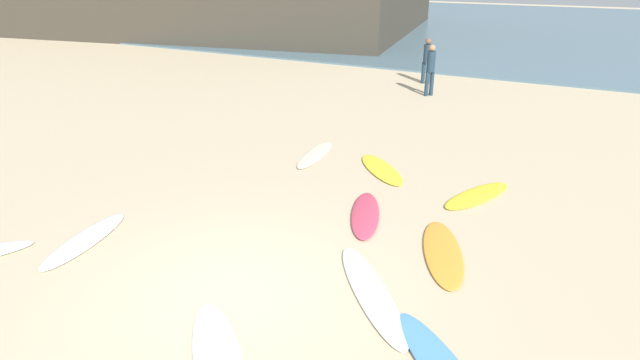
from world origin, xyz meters
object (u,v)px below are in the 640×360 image
at_px(surfboard_6, 443,252).
at_px(beachgoer_near, 427,59).
at_px(surfboard_7, 85,240).
at_px(surfboard_5, 315,154).
at_px(surfboard_8, 477,195).
at_px(beachgoer_mid, 431,67).
at_px(surfboard_4, 365,214).
at_px(surfboard_0, 382,169).
at_px(surfboard_9, 372,292).

distance_m(surfboard_6, beachgoer_near, 12.95).
bearing_deg(surfboard_7, surfboard_5, -117.09).
distance_m(surfboard_8, beachgoer_mid, 8.65).
height_order(surfboard_4, surfboard_6, surfboard_4).
xyz_separation_m(surfboard_0, beachgoer_mid, (-1.20, 7.44, 0.95)).
bearing_deg(surfboard_6, surfboard_7, 2.15).
bearing_deg(beachgoer_mid, surfboard_9, 52.34).
bearing_deg(surfboard_9, surfboard_6, 28.22).
distance_m(surfboard_5, surfboard_6, 5.06).
xyz_separation_m(surfboard_4, surfboard_6, (1.63, -0.65, -0.01)).
bearing_deg(surfboard_9, beachgoer_mid, 62.39).
relative_size(surfboard_0, surfboard_4, 1.01).
bearing_deg(beachgoer_near, surfboard_6, 101.23).
bearing_deg(surfboard_8, beachgoer_near, 135.36).
bearing_deg(beachgoer_near, surfboard_4, 94.74).
height_order(surfboard_0, surfboard_9, surfboard_9).
height_order(surfboard_4, surfboard_7, surfboard_4).
xyz_separation_m(surfboard_0, beachgoer_near, (-1.91, 9.31, 0.91)).
xyz_separation_m(surfboard_8, beachgoer_mid, (-3.43, 7.88, 0.95)).
height_order(surfboard_8, surfboard_9, surfboard_8).
bearing_deg(surfboard_9, surfboard_4, 74.42).
relative_size(surfboard_5, surfboard_8, 1.05).
xyz_separation_m(surfboard_6, beachgoer_near, (-4.13, 12.24, 0.91)).
bearing_deg(surfboard_8, beachgoer_mid, 135.89).
height_order(surfboard_0, surfboard_7, surfboard_7).
bearing_deg(surfboard_7, beachgoer_mid, -111.60).
height_order(surfboard_7, surfboard_8, surfboard_8).
bearing_deg(beachgoer_near, surfboard_9, 96.99).
xyz_separation_m(surfboard_0, surfboard_6, (2.23, -2.93, -0.00)).
distance_m(surfboard_5, surfboard_8, 4.06).
distance_m(surfboard_4, surfboard_8, 2.46).
distance_m(surfboard_6, surfboard_8, 2.49).
bearing_deg(surfboard_6, surfboard_8, -111.92).
bearing_deg(surfboard_0, surfboard_7, -164.33).
bearing_deg(beachgoer_near, surfboard_8, 105.54).
relative_size(surfboard_7, beachgoer_near, 1.19).
distance_m(surfboard_7, beachgoer_mid, 12.98).
bearing_deg(surfboard_4, surfboard_6, -43.06).
relative_size(surfboard_0, surfboard_6, 0.92).
bearing_deg(surfboard_4, surfboard_7, -162.33).
bearing_deg(surfboard_6, surfboard_0, -74.72).
bearing_deg(surfboard_0, surfboard_4, -118.96).
height_order(surfboard_7, beachgoer_mid, beachgoer_mid).
bearing_deg(surfboard_5, surfboard_0, -13.25).
distance_m(surfboard_8, beachgoer_near, 10.63).
height_order(surfboard_6, surfboard_8, surfboard_8).
distance_m(surfboard_4, beachgoer_near, 11.89).
height_order(surfboard_4, surfboard_5, surfboard_4).
bearing_deg(surfboard_8, surfboard_7, -115.43).
xyz_separation_m(surfboard_9, beachgoer_mid, (-2.84, 11.92, 0.95)).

